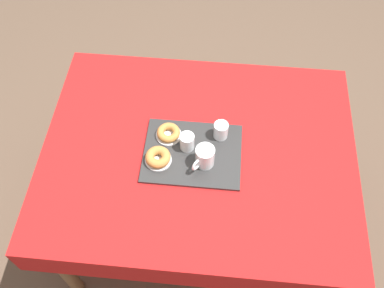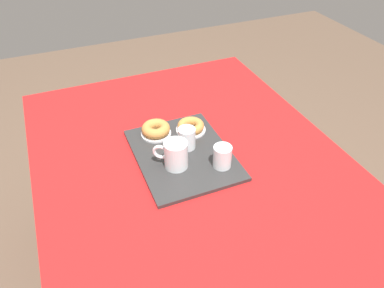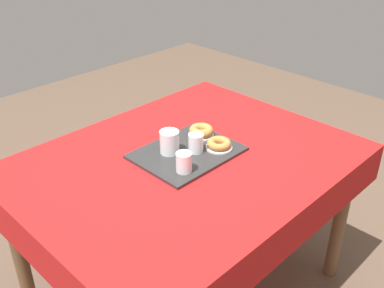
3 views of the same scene
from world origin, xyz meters
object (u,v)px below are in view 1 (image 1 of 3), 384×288
(tea_mug_left, at_px, (205,157))
(donut_plate_left, at_px, (158,160))
(dining_table, at_px, (198,161))
(sugar_donut_left, at_px, (158,157))
(water_glass_far, at_px, (221,131))
(serving_tray, at_px, (192,153))
(donut_plate_right, at_px, (169,135))
(water_glass_near, at_px, (187,142))
(sugar_donut_right, at_px, (168,133))

(tea_mug_left, height_order, donut_plate_left, tea_mug_left)
(dining_table, xyz_separation_m, sugar_donut_left, (-0.17, -0.08, 0.13))
(tea_mug_left, height_order, water_glass_far, tea_mug_left)
(serving_tray, height_order, donut_plate_left, donut_plate_left)
(tea_mug_left, relative_size, sugar_donut_left, 1.03)
(dining_table, height_order, donut_plate_left, donut_plate_left)
(dining_table, distance_m, water_glass_far, 0.18)
(tea_mug_left, bearing_deg, serving_tray, 139.66)
(donut_plate_left, distance_m, donut_plate_right, 0.14)
(donut_plate_left, relative_size, sugar_donut_left, 1.07)
(tea_mug_left, bearing_deg, water_glass_far, 67.81)
(serving_tray, bearing_deg, water_glass_far, 40.78)
(donut_plate_right, bearing_deg, sugar_donut_left, -102.15)
(donut_plate_left, distance_m, sugar_donut_left, 0.02)
(sugar_donut_left, height_order, donut_plate_right, sugar_donut_left)
(dining_table, bearing_deg, donut_plate_left, -156.05)
(serving_tray, xyz_separation_m, donut_plate_right, (-0.11, 0.08, 0.01))
(dining_table, relative_size, donut_plate_left, 11.97)
(serving_tray, relative_size, water_glass_near, 5.28)
(water_glass_far, relative_size, sugar_donut_left, 0.74)
(water_glass_near, xyz_separation_m, donut_plate_left, (-0.12, -0.08, -0.03))
(dining_table, height_order, water_glass_far, water_glass_far)
(serving_tray, xyz_separation_m, water_glass_far, (0.12, 0.10, 0.04))
(serving_tray, relative_size, donut_plate_right, 3.67)
(dining_table, xyz_separation_m, serving_tray, (-0.03, -0.02, 0.09))
(donut_plate_right, bearing_deg, sugar_donut_right, 0.00)
(water_glass_far, xyz_separation_m, sugar_donut_left, (-0.26, -0.16, -0.01))
(serving_tray, height_order, donut_plate_right, donut_plate_right)
(dining_table, xyz_separation_m, tea_mug_left, (0.03, -0.07, 0.15))
(water_glass_far, bearing_deg, donut_plate_right, -174.58)
(tea_mug_left, xyz_separation_m, water_glass_far, (0.06, 0.15, -0.01))
(dining_table, relative_size, tea_mug_left, 12.33)
(dining_table, distance_m, donut_plate_left, 0.21)
(sugar_donut_left, xyz_separation_m, sugar_donut_right, (0.03, 0.13, -0.00))
(tea_mug_left, bearing_deg, sugar_donut_left, -178.14)
(dining_table, xyz_separation_m, water_glass_far, (0.09, 0.08, 0.14))
(water_glass_near, distance_m, donut_plate_right, 0.11)
(tea_mug_left, distance_m, donut_plate_right, 0.22)
(tea_mug_left, relative_size, sugar_donut_right, 1.09)
(tea_mug_left, height_order, sugar_donut_left, tea_mug_left)
(serving_tray, height_order, sugar_donut_right, sugar_donut_right)
(tea_mug_left, distance_m, sugar_donut_right, 0.21)
(dining_table, height_order, sugar_donut_left, sugar_donut_left)
(water_glass_near, bearing_deg, water_glass_far, 27.44)
(dining_table, xyz_separation_m, sugar_donut_right, (-0.14, 0.06, 0.12))
(water_glass_far, bearing_deg, donut_plate_left, -149.21)
(water_glass_far, height_order, donut_plate_left, water_glass_far)
(donut_plate_right, bearing_deg, tea_mug_left, -36.53)
(donut_plate_left, height_order, donut_plate_right, same)
(donut_plate_right, bearing_deg, water_glass_near, -30.41)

